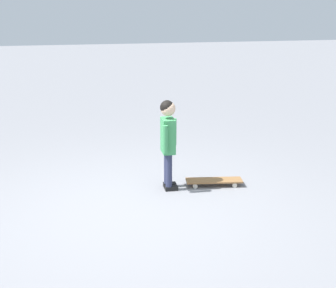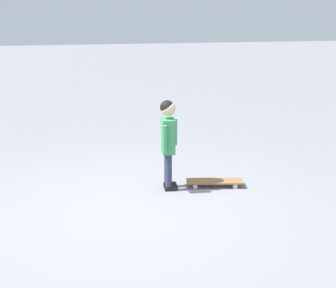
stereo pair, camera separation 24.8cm
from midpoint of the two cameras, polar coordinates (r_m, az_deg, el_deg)
ground_plane at (r=4.87m, az=-3.23°, el=-8.28°), size 50.00×50.00×0.00m
child_person at (r=5.22m, az=1.37°, el=1.11°), size 0.36×0.25×1.06m
skateboard at (r=5.52m, az=7.12°, el=-4.68°), size 0.33×0.70×0.07m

